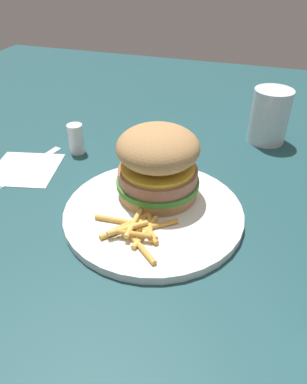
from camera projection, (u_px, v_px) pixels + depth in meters
name	position (u px, v px, depth m)	size (l,w,h in m)	color
ground_plane	(157.00, 217.00, 0.52)	(1.60, 1.60, 0.00)	#1E474C
plate	(154.00, 213.00, 0.52)	(0.25, 0.25, 0.01)	white
sandwich	(158.00, 163.00, 0.51)	(0.12, 0.12, 0.11)	tan
fries_pile	(137.00, 227.00, 0.47)	(0.11, 0.11, 0.01)	gold
napkin	(25.00, 169.00, 0.62)	(0.11, 0.11, 0.00)	white
fork	(24.00, 168.00, 0.62)	(0.05, 0.17, 0.00)	silver
drink_glass	(269.00, 119.00, 0.69)	(0.07, 0.07, 0.10)	silver
salt_shaker	(76.00, 139.00, 0.66)	(0.03, 0.03, 0.06)	white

